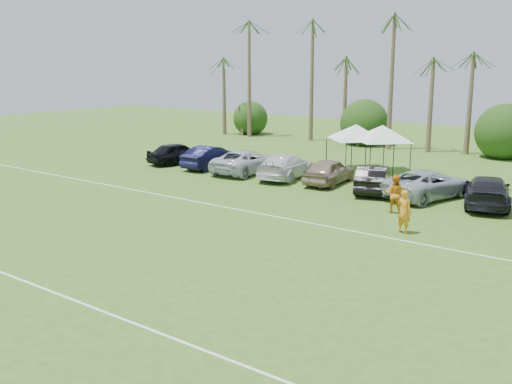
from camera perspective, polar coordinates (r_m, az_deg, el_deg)
The scene contains 23 objects.
field_lines at distance 24.14m, azimuth -8.90°, elevation -4.97°, with size 80.00×12.10×0.01m.
palm_tree_0 at distance 60.02m, azimuth -3.76°, elevation 12.99°, with size 2.40×2.40×8.90m.
palm_tree_1 at distance 56.96m, azimuth 0.21°, elevation 13.90°, with size 2.40×2.40×9.90m.
palm_tree_2 at distance 54.21m, azimuth 4.65°, elevation 14.82°, with size 2.40×2.40×10.90m.
palm_tree_3 at distance 52.26m, azimuth 8.55°, elevation 15.73°, with size 2.40×2.40×11.90m.
palm_tree_4 at distance 50.45m, azimuth 12.57°, elevation 12.74°, with size 2.40×2.40×8.90m.
palm_tree_5 at distance 48.98m, azimuth 17.03°, elevation 13.52°, with size 2.40×2.40×9.90m.
palm_tree_6 at distance 47.82m, azimuth 21.76°, elevation 14.24°, with size 2.40×2.40×10.90m.
bush_tree_0 at distance 59.20m, azimuth -0.80°, elevation 7.51°, with size 4.00×4.00×4.00m.
bush_tree_1 at distance 52.48m, azimuth 10.71°, elevation 6.60°, with size 4.00×4.00×4.00m.
bush_tree_2 at distance 48.60m, azimuth 23.61°, elevation 5.26°, with size 4.00×4.00×4.00m.
sideline_player_a at distance 25.67m, azimuth 14.60°, elevation -1.90°, with size 0.71×0.47×1.95m, color orange.
sideline_player_b at distance 29.07m, azimuth 13.69°, elevation -0.18°, with size 0.93×0.73×1.92m, color orange.
canopy_tent_left at distance 40.15m, azimuth 10.01°, elevation 6.68°, with size 4.53×4.53×3.67m.
canopy_tent_right at distance 39.49m, azimuth 12.56°, elevation 6.54°, with size 4.60×4.60×3.73m.
parked_car_0 at distance 42.46m, azimuth -7.82°, elevation 3.88°, with size 1.86×4.63×1.58m, color black.
parked_car_1 at distance 40.45m, azimuth -4.53°, elevation 3.52°, with size 1.67×4.78×1.58m, color black.
parked_car_2 at distance 38.54m, azimuth -0.96°, elevation 3.09°, with size 2.61×5.67×1.58m, color silver.
parked_car_3 at distance 36.83m, azimuth 2.99°, elevation 2.62°, with size 2.21×5.43×1.58m, color white.
parked_car_4 at distance 35.35m, azimuth 7.33°, elevation 2.09°, with size 1.86×4.63×1.58m, color gray.
parked_car_5 at distance 33.57m, azimuth 11.61°, elevation 1.36°, with size 1.67×4.78×1.58m, color black.
parked_car_6 at distance 32.73m, azimuth 16.81°, elevation 0.77°, with size 2.61×5.67×1.58m, color #AAB1B9.
parked_car_7 at distance 31.95m, azimuth 22.12°, elevation 0.08°, with size 2.21×5.43×1.58m, color black.
Camera 1 is at (16.37, -8.15, 7.34)m, focal length 40.00 mm.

